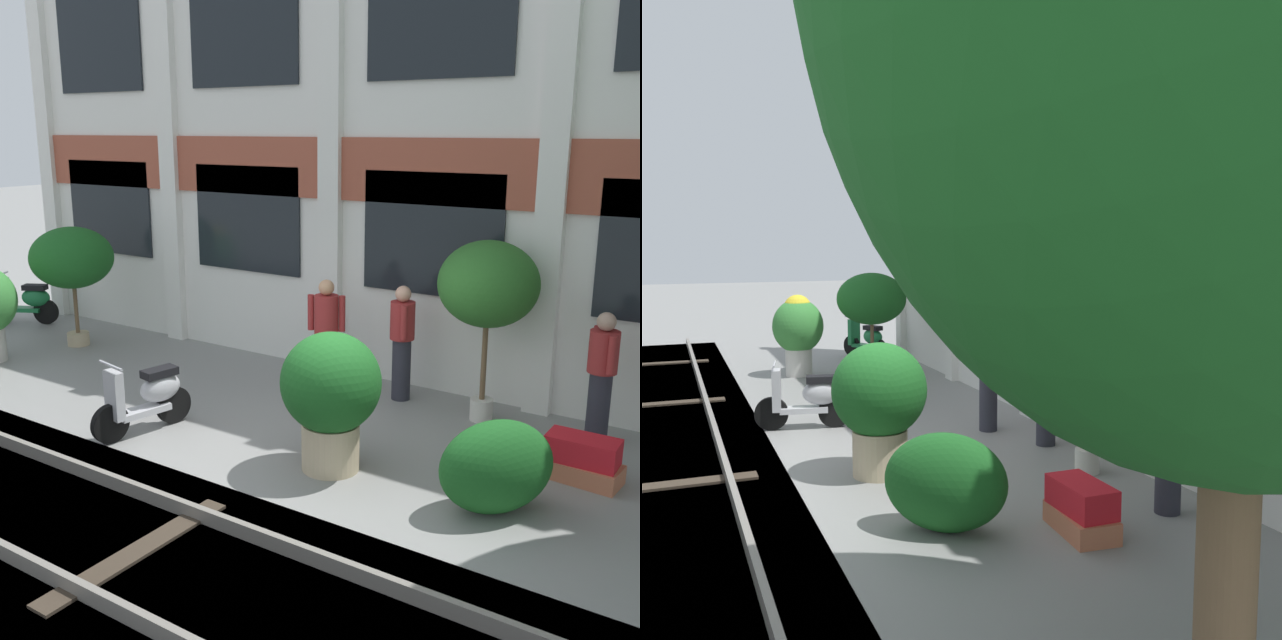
% 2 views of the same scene
% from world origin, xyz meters
% --- Properties ---
extents(ground_plane, '(80.00, 80.00, 0.00)m').
position_xyz_m(ground_plane, '(0.00, 0.00, 0.00)').
color(ground_plane, gray).
extents(apartment_facade, '(16.78, 0.64, 7.14)m').
position_xyz_m(apartment_facade, '(0.00, 3.30, 3.57)').
color(apartment_facade, silver).
rests_on(apartment_facade, ground).
extents(rail_tracks, '(24.42, 2.80, 0.43)m').
position_xyz_m(rail_tracks, '(-0.00, -2.33, -0.13)').
color(rail_tracks, '#423F3A').
rests_on(rail_tracks, ground).
extents(potted_plant_glazed_jar, '(1.11, 1.11, 1.56)m').
position_xyz_m(potted_plant_glazed_jar, '(0.30, 0.06, 0.90)').
color(potted_plant_glazed_jar, tan).
rests_on(potted_plant_glazed_jar, ground).
extents(potted_plant_terracotta_small, '(1.26, 1.26, 2.34)m').
position_xyz_m(potted_plant_terracotta_small, '(1.14, 2.35, 1.77)').
color(potted_plant_terracotta_small, beige).
rests_on(potted_plant_terracotta_small, ground).
extents(potted_plant_square_trough, '(0.86, 0.49, 0.49)m').
position_xyz_m(potted_plant_square_trough, '(2.68, 1.33, 0.23)').
color(potted_plant_square_trough, '#B76647').
rests_on(potted_plant_square_trough, ground).
extents(potted_plant_low_pan, '(1.40, 1.40, 2.07)m').
position_xyz_m(potted_plant_low_pan, '(-6.04, 1.71, 1.52)').
color(potted_plant_low_pan, tan).
rests_on(potted_plant_low_pan, ground).
extents(scooter_near_curb, '(1.26, 0.78, 0.98)m').
position_xyz_m(scooter_near_curb, '(-8.09, 2.14, 0.44)').
color(scooter_near_curb, black).
rests_on(scooter_near_curb, ground).
extents(scooter_second_parked, '(0.56, 1.37, 0.98)m').
position_xyz_m(scooter_second_parked, '(-2.18, -0.31, 0.44)').
color(scooter_second_parked, black).
rests_on(scooter_second_parked, ground).
extents(resident_by_doorway, '(0.49, 0.34, 1.66)m').
position_xyz_m(resident_by_doorway, '(-1.08, 2.06, 0.89)').
color(resident_by_doorway, '#282833').
rests_on(resident_by_doorway, ground).
extents(resident_watching_tracks, '(0.35, 0.45, 1.62)m').
position_xyz_m(resident_watching_tracks, '(2.56, 2.41, 0.87)').
color(resident_watching_tracks, '#282833').
rests_on(resident_watching_tracks, ground).
extents(resident_near_plants, '(0.34, 0.46, 1.61)m').
position_xyz_m(resident_near_plants, '(-0.10, 2.47, 0.86)').
color(resident_near_plants, '#282833').
rests_on(resident_near_plants, ground).
extents(topiary_hedge, '(1.29, 1.38, 0.94)m').
position_xyz_m(topiary_hedge, '(2.16, 0.17, 0.47)').
color(topiary_hedge, '#19561E').
rests_on(topiary_hedge, ground).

